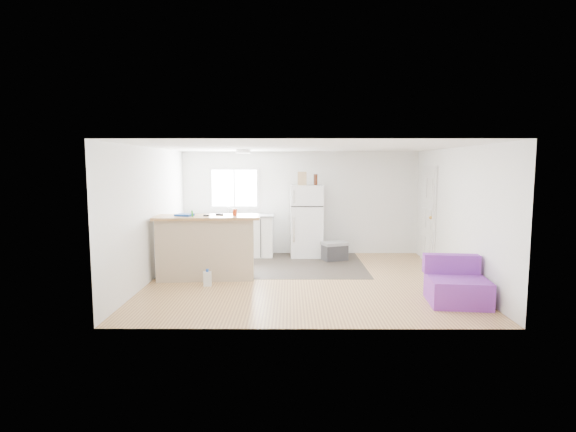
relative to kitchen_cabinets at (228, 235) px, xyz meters
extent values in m
cube|color=#92603D|center=(1.68, -2.17, -0.49)|extent=(5.50, 5.00, 0.01)
cube|color=white|center=(1.68, -2.17, 1.91)|extent=(5.50, 5.00, 0.01)
cube|color=white|center=(1.68, 0.33, 0.71)|extent=(5.50, 0.01, 2.40)
cube|color=white|center=(1.68, -4.67, 0.71)|extent=(5.50, 0.01, 2.40)
cube|color=white|center=(-1.07, -2.17, 0.71)|extent=(0.01, 5.00, 2.40)
cube|color=white|center=(4.43, -2.17, 0.71)|extent=(0.01, 5.00, 2.40)
cube|color=#332C26|center=(0.96, -0.92, -0.48)|extent=(4.05, 2.50, 0.00)
cube|color=white|center=(0.13, 0.32, 1.06)|extent=(1.18, 0.04, 0.98)
cube|color=white|center=(0.13, 0.30, 1.06)|extent=(1.05, 0.01, 0.85)
cube|color=white|center=(0.13, 0.30, 1.06)|extent=(0.03, 0.02, 0.85)
cube|color=white|center=(4.40, -0.62, 0.53)|extent=(0.05, 0.82, 2.03)
cube|color=white|center=(4.41, -0.62, 0.53)|extent=(0.03, 0.92, 2.10)
sphere|color=gold|center=(4.36, -0.94, 0.51)|extent=(0.07, 0.07, 0.07)
cylinder|color=white|center=(0.48, -0.97, 1.87)|extent=(0.30, 0.30, 0.07)
cube|color=white|center=(0.00, 0.00, -0.03)|extent=(2.08, 0.63, 0.92)
cube|color=slate|center=(0.00, 0.00, 0.45)|extent=(2.14, 0.68, 0.04)
cube|color=silver|center=(0.00, -0.03, 0.45)|extent=(0.57, 0.44, 0.06)
cube|color=tan|center=(-0.10, -2.07, 0.07)|extent=(1.76, 0.73, 1.11)
cube|color=#A26E45|center=(-0.07, -2.07, 0.65)|extent=(1.94, 0.85, 0.05)
cube|color=white|center=(1.81, -0.02, 0.33)|extent=(0.74, 0.69, 1.64)
cube|color=black|center=(1.81, -0.37, 0.69)|extent=(0.72, 0.03, 0.02)
cube|color=silver|center=(1.52, -0.37, 0.90)|extent=(0.03, 0.02, 0.29)
cube|color=silver|center=(1.52, -0.37, 0.18)|extent=(0.03, 0.02, 0.57)
cube|color=#313133|center=(2.42, -0.47, -0.32)|extent=(0.59, 0.50, 0.34)
cube|color=gray|center=(2.42, -0.47, -0.11)|extent=(0.62, 0.52, 0.07)
cube|color=purple|center=(3.96, -3.60, -0.29)|extent=(0.92, 0.88, 0.40)
cube|color=purple|center=(3.96, -3.30, 0.06)|extent=(0.86, 0.28, 0.30)
cube|color=silver|center=(0.01, -2.61, -0.36)|extent=(0.15, 0.11, 0.25)
cylinder|color=blue|center=(0.01, -2.61, -0.21)|extent=(0.05, 0.05, 0.05)
cylinder|color=green|center=(-0.30, -2.12, 0.18)|extent=(0.06, 0.34, 1.24)
sphere|color=beige|center=(-0.42, -2.24, -0.43)|extent=(0.14, 0.14, 0.14)
cylinder|color=red|center=(0.42, -2.02, 0.74)|extent=(0.09, 0.09, 0.12)
cube|color=#1243AF|center=(-0.48, -2.11, 0.70)|extent=(0.35, 0.30, 0.04)
cube|color=black|center=(0.14, -2.00, 0.69)|extent=(0.15, 0.08, 0.03)
cube|color=black|center=(-0.08, -2.16, 0.69)|extent=(0.11, 0.06, 0.03)
cube|color=tan|center=(1.71, -0.08, 1.30)|extent=(0.20, 0.11, 0.30)
cylinder|color=#38170A|center=(2.01, -0.14, 1.27)|extent=(0.08, 0.08, 0.25)
cylinder|color=#38170A|center=(2.00, -0.07, 1.27)|extent=(0.08, 0.08, 0.25)
camera|label=1|loc=(1.43, -10.19, 1.59)|focal=28.00mm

